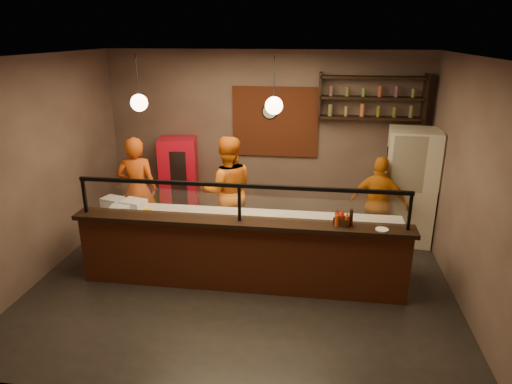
# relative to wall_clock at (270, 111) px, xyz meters

# --- Properties ---
(floor) EXTENTS (6.00, 6.00, 0.00)m
(floor) POSITION_rel_wall_clock_xyz_m (-0.10, -2.46, -2.10)
(floor) COLOR black
(floor) RESTS_ON ground
(ceiling) EXTENTS (6.00, 6.00, 0.00)m
(ceiling) POSITION_rel_wall_clock_xyz_m (-0.10, -2.46, 1.10)
(ceiling) COLOR #382E2B
(ceiling) RESTS_ON wall_back
(wall_back) EXTENTS (6.00, 0.00, 6.00)m
(wall_back) POSITION_rel_wall_clock_xyz_m (-0.10, 0.04, -0.50)
(wall_back) COLOR #756055
(wall_back) RESTS_ON floor
(wall_left) EXTENTS (0.00, 5.00, 5.00)m
(wall_left) POSITION_rel_wall_clock_xyz_m (-3.10, -2.46, -0.50)
(wall_left) COLOR #756055
(wall_left) RESTS_ON floor
(wall_right) EXTENTS (0.00, 5.00, 5.00)m
(wall_right) POSITION_rel_wall_clock_xyz_m (2.90, -2.46, -0.50)
(wall_right) COLOR #756055
(wall_right) RESTS_ON floor
(wall_front) EXTENTS (6.00, 0.00, 6.00)m
(wall_front) POSITION_rel_wall_clock_xyz_m (-0.10, -4.96, -0.50)
(wall_front) COLOR #756055
(wall_front) RESTS_ON floor
(brick_patch) EXTENTS (1.60, 0.04, 1.30)m
(brick_patch) POSITION_rel_wall_clock_xyz_m (0.10, 0.01, -0.20)
(brick_patch) COLOR brown
(brick_patch) RESTS_ON wall_back
(service_counter) EXTENTS (4.60, 0.25, 1.00)m
(service_counter) POSITION_rel_wall_clock_xyz_m (-0.10, -2.76, -1.60)
(service_counter) COLOR brown
(service_counter) RESTS_ON floor
(counter_ledge) EXTENTS (4.70, 0.37, 0.06)m
(counter_ledge) POSITION_rel_wall_clock_xyz_m (-0.10, -2.76, -1.07)
(counter_ledge) COLOR black
(counter_ledge) RESTS_ON service_counter
(worktop_cabinet) EXTENTS (4.60, 0.75, 0.85)m
(worktop_cabinet) POSITION_rel_wall_clock_xyz_m (-0.10, -2.26, -1.68)
(worktop_cabinet) COLOR gray
(worktop_cabinet) RESTS_ON floor
(worktop) EXTENTS (4.60, 0.75, 0.05)m
(worktop) POSITION_rel_wall_clock_xyz_m (-0.10, -2.26, -1.23)
(worktop) COLOR silver
(worktop) RESTS_ON worktop_cabinet
(sneeze_guard) EXTENTS (4.50, 0.05, 0.52)m
(sneeze_guard) POSITION_rel_wall_clock_xyz_m (-0.10, -2.76, -0.73)
(sneeze_guard) COLOR white
(sneeze_guard) RESTS_ON counter_ledge
(wall_shelving) EXTENTS (1.84, 0.28, 0.85)m
(wall_shelving) POSITION_rel_wall_clock_xyz_m (1.80, -0.14, 0.30)
(wall_shelving) COLOR black
(wall_shelving) RESTS_ON wall_back
(wall_clock) EXTENTS (0.30, 0.04, 0.30)m
(wall_clock) POSITION_rel_wall_clock_xyz_m (0.00, 0.00, 0.00)
(wall_clock) COLOR black
(wall_clock) RESTS_ON wall_back
(pendant_left) EXTENTS (0.24, 0.24, 0.77)m
(pendant_left) POSITION_rel_wall_clock_xyz_m (-1.60, -2.26, 0.45)
(pendant_left) COLOR black
(pendant_left) RESTS_ON ceiling
(pendant_right) EXTENTS (0.24, 0.24, 0.77)m
(pendant_right) POSITION_rel_wall_clock_xyz_m (0.30, -2.26, 0.45)
(pendant_right) COLOR black
(pendant_right) RESTS_ON ceiling
(cook_left) EXTENTS (0.73, 0.54, 1.84)m
(cook_left) POSITION_rel_wall_clock_xyz_m (-2.15, -1.31, -1.18)
(cook_left) COLOR #DC5514
(cook_left) RESTS_ON floor
(cook_mid) EXTENTS (1.08, 0.95, 1.89)m
(cook_mid) POSITION_rel_wall_clock_xyz_m (-0.57, -1.27, -1.16)
(cook_mid) COLOR orange
(cook_mid) RESTS_ON floor
(cook_right) EXTENTS (1.02, 0.65, 1.61)m
(cook_right) POSITION_rel_wall_clock_xyz_m (1.95, -1.18, -1.30)
(cook_right) COLOR orange
(cook_right) RESTS_ON floor
(fridge) EXTENTS (0.90, 0.85, 1.97)m
(fridge) POSITION_rel_wall_clock_xyz_m (2.50, -0.72, -1.11)
(fridge) COLOR beige
(fridge) RESTS_ON floor
(red_cooler) EXTENTS (0.79, 0.74, 1.61)m
(red_cooler) POSITION_rel_wall_clock_xyz_m (-1.71, -0.31, -1.30)
(red_cooler) COLOR red
(red_cooler) RESTS_ON floor
(pizza_dough) EXTENTS (0.58, 0.58, 0.01)m
(pizza_dough) POSITION_rel_wall_clock_xyz_m (0.06, -2.29, -1.19)
(pizza_dough) COLOR beige
(pizza_dough) RESTS_ON worktop
(prep_tub_a) EXTENTS (0.40, 0.35, 0.17)m
(prep_tub_a) POSITION_rel_wall_clock_xyz_m (-1.84, -2.24, -1.11)
(prep_tub_a) COLOR white
(prep_tub_a) RESTS_ON worktop
(prep_tub_b) EXTENTS (0.36, 0.32, 0.15)m
(prep_tub_b) POSITION_rel_wall_clock_xyz_m (-2.23, -2.12, -1.12)
(prep_tub_b) COLOR silver
(prep_tub_b) RESTS_ON worktop
(prep_tub_c) EXTENTS (0.32, 0.27, 0.14)m
(prep_tub_c) POSITION_rel_wall_clock_xyz_m (-1.97, -2.42, -1.13)
(prep_tub_c) COLOR silver
(prep_tub_c) RESTS_ON worktop
(rolling_pin) EXTENTS (0.33, 0.25, 0.06)m
(rolling_pin) POSITION_rel_wall_clock_xyz_m (-1.74, -2.28, -1.17)
(rolling_pin) COLOR yellow
(rolling_pin) RESTS_ON worktop
(condiment_caddy) EXTENTS (0.23, 0.21, 0.11)m
(condiment_caddy) POSITION_rel_wall_clock_xyz_m (1.27, -2.72, -0.99)
(condiment_caddy) COLOR black
(condiment_caddy) RESTS_ON counter_ledge
(pepper_mill) EXTENTS (0.05, 0.05, 0.22)m
(pepper_mill) POSITION_rel_wall_clock_xyz_m (1.39, -2.72, -0.93)
(pepper_mill) COLOR black
(pepper_mill) RESTS_ON counter_ledge
(small_plate) EXTENTS (0.18, 0.18, 0.01)m
(small_plate) POSITION_rel_wall_clock_xyz_m (1.79, -2.82, -1.03)
(small_plate) COLOR white
(small_plate) RESTS_ON counter_ledge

